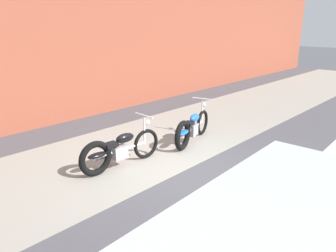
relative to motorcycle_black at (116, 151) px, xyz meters
The scene contains 5 objects.
ground_plane 1.49m from the motorcycle_black, 51.89° to the right, with size 80.00×80.00×0.00m, color #47474C.
sidewalk_slab 1.15m from the motorcycle_black, 35.09° to the left, with size 36.00×3.50×0.01m, color gray.
brick_building_wall 4.62m from the motorcycle_black, 77.74° to the left, with size 36.00×0.50×4.80m, color brown.
motorcycle_black is the anchor object (origin of this frame).
motorcycle_blue 2.22m from the motorcycle_black, ahead, with size 1.96×0.79×1.03m.
Camera 1 is at (-4.75, -3.94, 2.92)m, focal length 34.76 mm.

